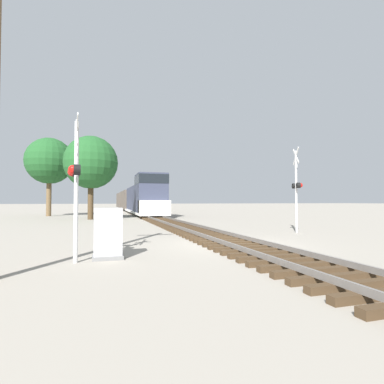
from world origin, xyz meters
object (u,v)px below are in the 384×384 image
at_px(freight_train, 132,200).
at_px(crossing_signal_near, 75,177).
at_px(tree_mid_background, 49,161).
at_px(crossing_signal_far, 297,186).
at_px(relay_cabinet, 108,234).
at_px(tree_far_right, 91,163).

xyz_separation_m(freight_train, crossing_signal_near, (-5.70, -44.04, 0.46)).
bearing_deg(crossing_signal_near, tree_mid_background, -176.67).
bearing_deg(crossing_signal_far, crossing_signal_near, 132.02).
bearing_deg(crossing_signal_far, tree_mid_background, 51.47).
height_order(freight_train, relay_cabinet, freight_train).
relative_size(crossing_signal_near, tree_far_right, 0.53).
xyz_separation_m(relay_cabinet, tree_mid_background, (-6.15, 28.84, 5.67)).
xyz_separation_m(tree_far_right, tree_mid_background, (-4.91, 8.18, 1.01)).
relative_size(tree_far_right, tree_mid_background, 0.87).
relative_size(crossing_signal_near, crossing_signal_far, 0.89).
relative_size(freight_train, relay_cabinet, 33.49).
bearing_deg(crossing_signal_near, freight_train, 165.77).
bearing_deg(relay_cabinet, crossing_signal_far, 25.40).
distance_m(freight_train, tree_far_right, 24.15).
bearing_deg(relay_cabinet, tree_far_right, 93.44).
relative_size(crossing_signal_far, relay_cabinet, 3.06).
xyz_separation_m(relay_cabinet, tree_far_right, (-1.24, 20.65, 4.66)).
bearing_deg(freight_train, relay_cabinet, -96.23).
height_order(crossing_signal_far, relay_cabinet, crossing_signal_far).
bearing_deg(crossing_signal_far, relay_cabinet, 132.77).
distance_m(crossing_signal_near, tree_mid_background, 29.83).
bearing_deg(crossing_signal_near, crossing_signal_far, 107.79).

